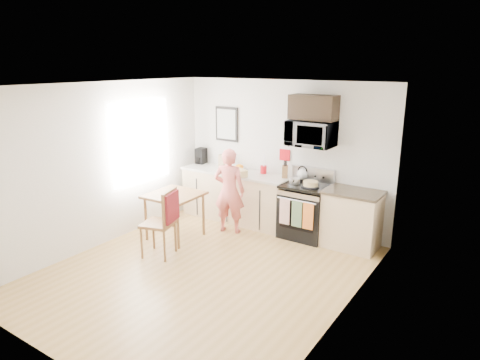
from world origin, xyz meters
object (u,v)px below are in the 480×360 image
Objects in this scene: range at (305,212)px; cake at (310,184)px; chair at (166,214)px; dining_table at (174,199)px; person at (229,191)px; microwave at (311,134)px.

cake is (0.11, -0.09, 0.53)m from range.
chair is 3.66× the size of cake.
dining_table is at bearing 105.99° from chair.
cake is (1.31, 0.43, 0.23)m from person.
chair is at bearing -125.39° from microwave.
chair is 2.36m from cake.
dining_table is (-0.61, -0.72, -0.06)m from person.
range is 1.09× the size of chair.
person reaches higher than range.
dining_table is 2.85× the size of cake.
cake is at bearing -179.50° from person.
range reaches higher than chair.
microwave is 0.92× the size of dining_table.
range is at bearing 34.67° from dining_table.
chair is at bearing -126.87° from range.
dining_table is at bearing -143.14° from microwave.
person is (-1.20, -0.63, -1.02)m from microwave.
cake is (1.52, 1.78, 0.29)m from chair.
range is at bearing 36.08° from chair.
dining_table is at bearing -145.33° from range.
range reaches higher than dining_table.
person is at bearing 49.89° from dining_table.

